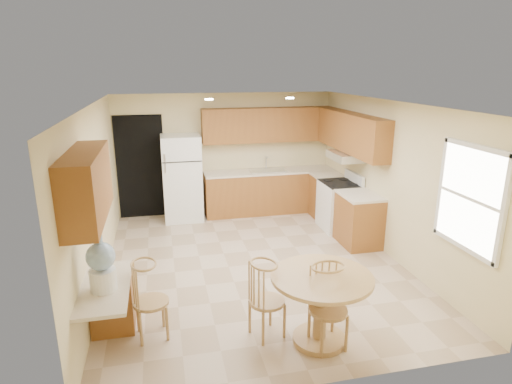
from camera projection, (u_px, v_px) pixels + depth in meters
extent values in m
plane|color=tan|center=(254.00, 264.00, 6.76)|extent=(5.50, 5.50, 0.00)
cube|color=white|center=(254.00, 104.00, 6.06)|extent=(4.50, 5.50, 0.02)
cube|color=beige|center=(226.00, 154.00, 8.99)|extent=(4.50, 0.02, 2.50)
cube|color=beige|center=(320.00, 270.00, 3.84)|extent=(4.50, 0.02, 2.50)
cube|color=beige|center=(96.00, 198.00, 5.94)|extent=(0.02, 5.50, 2.50)
cube|color=beige|center=(390.00, 180.00, 6.89)|extent=(0.02, 5.50, 2.50)
cube|color=black|center=(141.00, 167.00, 8.66)|extent=(0.90, 0.02, 2.10)
cube|color=#935925|center=(269.00, 192.00, 9.12)|extent=(2.75, 0.60, 0.87)
cube|color=beige|center=(270.00, 171.00, 8.99)|extent=(2.75, 0.63, 0.04)
cube|color=#935925|center=(327.00, 197.00, 8.79)|extent=(0.60, 0.59, 0.87)
cube|color=beige|center=(328.00, 175.00, 8.66)|extent=(0.63, 0.59, 0.04)
cube|color=#935925|center=(359.00, 220.00, 7.43)|extent=(0.60, 0.80, 0.87)
cube|color=beige|center=(360.00, 195.00, 7.30)|extent=(0.63, 0.80, 0.04)
cube|color=#935925|center=(268.00, 125.00, 8.85)|extent=(2.75, 0.33, 0.70)
cube|color=#935925|center=(351.00, 132.00, 7.82)|extent=(0.33, 2.42, 0.70)
cube|color=#935925|center=(87.00, 186.00, 4.31)|extent=(0.33, 1.40, 0.70)
cube|color=silver|center=(268.00, 170.00, 8.98)|extent=(0.78, 0.44, 0.01)
cube|color=silver|center=(346.00, 156.00, 7.89)|extent=(0.50, 0.76, 0.14)
cube|color=#935925|center=(112.00, 302.00, 5.00)|extent=(0.48, 0.42, 0.72)
cube|color=beige|center=(105.00, 287.00, 4.54)|extent=(0.50, 1.20, 0.04)
cube|color=white|center=(470.00, 198.00, 5.08)|extent=(0.05, 1.00, 1.20)
cube|color=white|center=(477.00, 147.00, 4.91)|extent=(0.05, 1.10, 0.06)
cube|color=white|center=(463.00, 246.00, 5.26)|extent=(0.05, 1.10, 0.06)
cube|color=white|center=(504.00, 212.00, 4.59)|extent=(0.05, 0.06, 1.28)
cube|color=white|center=(442.00, 187.00, 5.58)|extent=(0.05, 0.06, 1.28)
cylinder|color=white|center=(209.00, 99.00, 7.08)|extent=(0.14, 0.14, 0.02)
cylinder|color=white|center=(290.00, 98.00, 7.38)|extent=(0.14, 0.14, 0.02)
cube|color=white|center=(182.00, 178.00, 8.57)|extent=(0.76, 0.71, 1.72)
cube|color=black|center=(182.00, 162.00, 8.12)|extent=(0.74, 0.01, 0.02)
cube|color=silver|center=(165.00, 168.00, 8.07)|extent=(0.03, 0.03, 0.18)
cube|color=silver|center=(165.00, 158.00, 8.01)|extent=(0.03, 0.03, 0.14)
cube|color=white|center=(339.00, 206.00, 8.15)|extent=(0.65, 0.76, 0.90)
cube|color=black|center=(340.00, 183.00, 8.02)|extent=(0.64, 0.75, 0.02)
cube|color=white|center=(354.00, 177.00, 8.05)|extent=(0.06, 0.76, 0.18)
cylinder|color=tan|center=(319.00, 339.00, 4.86)|extent=(0.60, 0.60, 0.06)
cylinder|color=tan|center=(320.00, 310.00, 4.75)|extent=(0.15, 0.15, 0.74)
cylinder|color=tan|center=(322.00, 277.00, 4.64)|extent=(1.12, 1.12, 0.04)
cylinder|color=tan|center=(267.00, 302.00, 4.86)|extent=(0.41, 0.41, 0.04)
cylinder|color=tan|center=(252.00, 313.00, 5.03)|extent=(0.03, 0.03, 0.43)
cylinder|color=tan|center=(276.00, 310.00, 5.09)|extent=(0.03, 0.03, 0.43)
cylinder|color=tan|center=(257.00, 327.00, 4.76)|extent=(0.03, 0.03, 0.43)
cylinder|color=tan|center=(282.00, 324.00, 4.82)|extent=(0.03, 0.03, 0.43)
cylinder|color=tan|center=(328.00, 311.00, 4.65)|extent=(0.42, 0.42, 0.04)
cylinder|color=tan|center=(310.00, 323.00, 4.82)|extent=(0.04, 0.04, 0.45)
cylinder|color=tan|center=(335.00, 319.00, 4.89)|extent=(0.04, 0.04, 0.45)
cylinder|color=tan|center=(320.00, 339.00, 4.54)|extent=(0.04, 0.04, 0.45)
cylinder|color=tan|center=(346.00, 335.00, 4.61)|extent=(0.04, 0.04, 0.45)
cylinder|color=tan|center=(151.00, 302.00, 4.85)|extent=(0.41, 0.41, 0.04)
cylinder|color=tan|center=(140.00, 314.00, 5.01)|extent=(0.03, 0.03, 0.44)
cylinder|color=tan|center=(165.00, 311.00, 5.08)|extent=(0.03, 0.03, 0.44)
cylinder|color=tan|center=(139.00, 328.00, 4.74)|extent=(0.03, 0.03, 0.44)
cylinder|color=tan|center=(165.00, 325.00, 4.80)|extent=(0.03, 0.03, 0.44)
cylinder|color=white|center=(103.00, 280.00, 4.42)|extent=(0.27, 0.27, 0.23)
sphere|color=#86A9CF|center=(101.00, 256.00, 4.35)|extent=(0.29, 0.29, 0.29)
cylinder|color=#86A9CF|center=(99.00, 239.00, 4.30)|extent=(0.07, 0.07, 0.08)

